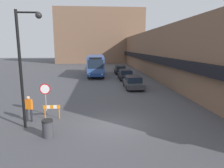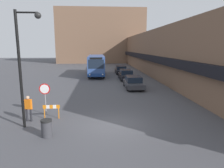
# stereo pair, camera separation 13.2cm
# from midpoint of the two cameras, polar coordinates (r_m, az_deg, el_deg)

# --- Properties ---
(ground_plane) EXTENTS (160.00, 160.00, 0.00)m
(ground_plane) POSITION_cam_midpoint_polar(r_m,az_deg,el_deg) (12.61, 0.15, -11.61)
(ground_plane) COLOR #47474C
(building_row_right) EXTENTS (5.50, 60.00, 7.42)m
(building_row_right) POSITION_cam_midpoint_polar(r_m,az_deg,el_deg) (37.28, 12.84, 8.66)
(building_row_right) COLOR brown
(building_row_right) RESTS_ON ground_plane
(building_backdrop_far) EXTENTS (26.00, 8.00, 15.80)m
(building_backdrop_far) POSITION_cam_midpoint_polar(r_m,az_deg,el_deg) (62.29, -3.52, 13.41)
(building_backdrop_far) COLOR brown
(building_backdrop_far) RESTS_ON ground_plane
(city_bus) EXTENTS (2.60, 10.17, 3.33)m
(city_bus) POSITION_cam_midpoint_polar(r_m,az_deg,el_deg) (33.76, -4.75, 5.51)
(city_bus) COLOR #335193
(city_bus) RESTS_ON ground_plane
(parked_car_front) EXTENTS (1.93, 4.50, 1.42)m
(parked_car_front) POSITION_cam_midpoint_polar(r_m,az_deg,el_deg) (23.38, 5.91, 0.52)
(parked_car_front) COLOR #38383D
(parked_car_front) RESTS_ON ground_plane
(parked_car_middle) EXTENTS (1.91, 4.85, 1.46)m
(parked_car_middle) POSITION_cam_midpoint_polar(r_m,az_deg,el_deg) (29.58, 3.75, 2.70)
(parked_car_middle) COLOR black
(parked_car_middle) RESTS_ON ground_plane
(parked_car_back) EXTENTS (1.93, 4.72, 1.39)m
(parked_car_back) POSITION_cam_midpoint_polar(r_m,az_deg,el_deg) (36.19, 2.28, 4.11)
(parked_car_back) COLOR black
(parked_car_back) RESTS_ON ground_plane
(stop_sign) EXTENTS (0.76, 0.08, 2.24)m
(stop_sign) POSITION_cam_midpoint_polar(r_m,az_deg,el_deg) (14.77, -18.79, -2.27)
(stop_sign) COLOR gray
(stop_sign) RESTS_ON ground_plane
(street_lamp) EXTENTS (1.46, 0.36, 6.76)m
(street_lamp) POSITION_cam_midpoint_polar(r_m,az_deg,el_deg) (12.41, -24.00, 6.87)
(street_lamp) COLOR black
(street_lamp) RESTS_ON ground_plane
(pedestrian) EXTENTS (0.54, 0.29, 1.69)m
(pedestrian) POSITION_cam_midpoint_polar(r_m,az_deg,el_deg) (13.94, -22.95, -5.89)
(pedestrian) COLOR #232328
(pedestrian) RESTS_ON ground_plane
(trash_bin) EXTENTS (0.59, 0.59, 0.95)m
(trash_bin) POSITION_cam_midpoint_polar(r_m,az_deg,el_deg) (11.46, -18.23, -11.92)
(trash_bin) COLOR #38383D
(trash_bin) RESTS_ON ground_plane
(construction_barricade) EXTENTS (1.10, 0.06, 0.94)m
(construction_barricade) POSITION_cam_midpoint_polar(r_m,az_deg,el_deg) (14.03, -17.06, -6.87)
(construction_barricade) COLOR orange
(construction_barricade) RESTS_ON ground_plane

